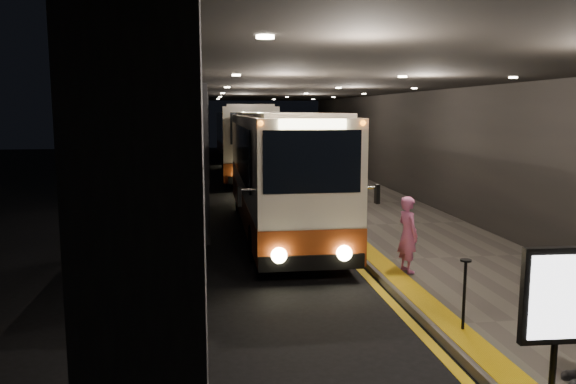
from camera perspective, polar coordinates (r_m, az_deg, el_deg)
ground at (r=12.23m, az=-2.63°, el=-9.18°), size 90.00×90.00×0.00m
lane_line_white at (r=17.03m, az=-10.25°, el=-4.28°), size 0.12×50.00×0.01m
kerb_stripe_yellow at (r=17.36m, az=3.60°, el=-3.93°), size 0.18×50.00×0.01m
sidewalk at (r=17.97m, az=11.14°, el=-3.42°), size 4.50×50.00×0.15m
tactile_strip at (r=17.43m, az=5.22°, el=-3.39°), size 0.50×50.00×0.01m
terminal_wall at (r=18.48m, az=18.04°, el=5.80°), size 0.10×50.00×6.00m
support_columns at (r=15.69m, az=-9.51°, el=2.79°), size 0.80×24.80×4.40m
canopy at (r=17.02m, az=4.25°, el=11.39°), size 9.00×50.00×0.40m
coach_main at (r=17.03m, az=-0.89°, el=1.58°), size 2.39×11.30×3.51m
coach_second at (r=31.32m, az=-4.23°, el=4.92°), size 2.90×12.31×3.85m
coach_third at (r=44.05m, az=-5.31°, el=5.62°), size 2.82×11.14×3.47m
passenger_boarding at (r=12.57m, az=12.08°, el=-4.22°), size 0.52×0.68×1.68m
info_sign at (r=7.49m, az=25.76°, el=-9.75°), size 0.92×0.15×1.93m
stanchion_post at (r=9.58m, az=17.47°, el=-9.98°), size 0.05×0.05×1.16m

